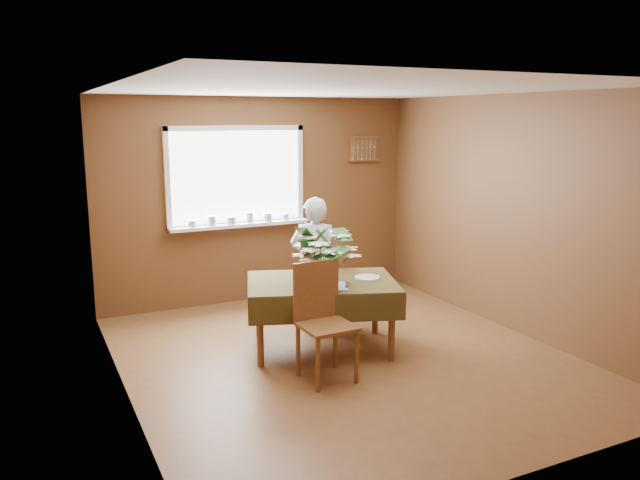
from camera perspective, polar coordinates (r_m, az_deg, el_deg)
name	(u,v)px	position (r m, az deg, el deg)	size (l,w,h in m)	color
floor	(345,358)	(6.06, 2.32, -10.71)	(4.50, 4.50, 0.00)	brown
ceiling	(347,89)	(5.63, 2.53, 13.64)	(4.50, 4.50, 0.00)	white
wall_back	(260,200)	(7.74, -5.54, 3.65)	(4.00, 4.00, 0.00)	brown
wall_front	(525,289)	(3.93, 18.25, -4.25)	(4.00, 4.00, 0.00)	brown
wall_left	(120,249)	(5.09, -17.81, -0.78)	(4.50, 4.50, 0.00)	brown
wall_right	(513,214)	(6.88, 17.25, 2.25)	(4.50, 4.50, 0.00)	brown
window_assembly	(238,194)	(7.58, -7.53, 4.20)	(1.72, 0.20, 1.22)	white
spoon_rack	(364,149)	(8.27, 4.01, 8.33)	(0.44, 0.05, 0.33)	brown
dining_table	(322,289)	(6.08, 0.18, -4.51)	(1.68, 1.40, 0.70)	brown
chair_far	(321,276)	(6.81, 0.07, -3.28)	(0.57, 0.57, 1.03)	brown
chair_near	(322,316)	(5.48, 0.21, -6.97)	(0.45, 0.45, 1.02)	brown
seated_woman	(315,263)	(6.69, -0.48, -2.12)	(0.53, 0.34, 1.44)	white
flower_bouquet	(322,253)	(5.77, 0.20, -1.20)	(0.58, 0.58, 0.50)	white
side_plate	(367,277)	(6.18, 4.34, -3.44)	(0.25, 0.25, 0.01)	white
table_knife	(346,285)	(5.90, 2.44, -4.09)	(0.02, 0.24, 0.00)	silver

